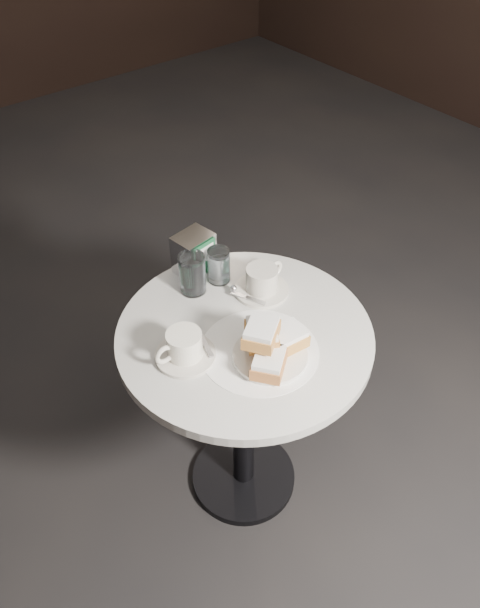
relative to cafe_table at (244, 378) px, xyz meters
name	(u,v)px	position (x,y,z in m)	size (l,w,h in m)	color
ground	(244,478)	(0.00, 0.00, -0.55)	(7.00, 7.00, 0.00)	black
cafe_table	(244,378)	(0.00, 0.00, 0.00)	(0.70, 0.70, 0.74)	black
sugar_spill	(259,351)	(-0.02, -0.08, 0.20)	(0.31, 0.31, 0.00)	white
beignet_plate	(270,346)	(-0.01, -0.12, 0.24)	(0.25, 0.25, 0.13)	silver
coffee_cup_left	(184,347)	(-0.18, 0.02, 0.23)	(0.17, 0.16, 0.08)	beige
coffee_cup_right	(262,282)	(0.14, 0.10, 0.23)	(0.18, 0.18, 0.08)	beige
water_glass_left	(192,274)	(-0.01, 0.23, 0.26)	(0.09, 0.09, 0.12)	white
water_glass_right	(219,266)	(0.08, 0.22, 0.25)	(0.09, 0.09, 0.11)	white
napkin_dispenser	(194,254)	(0.05, 0.30, 0.26)	(0.12, 0.11, 0.13)	silver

